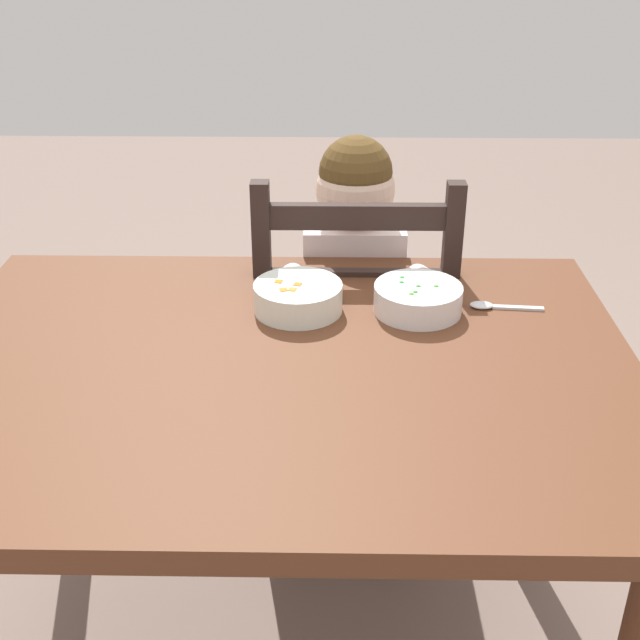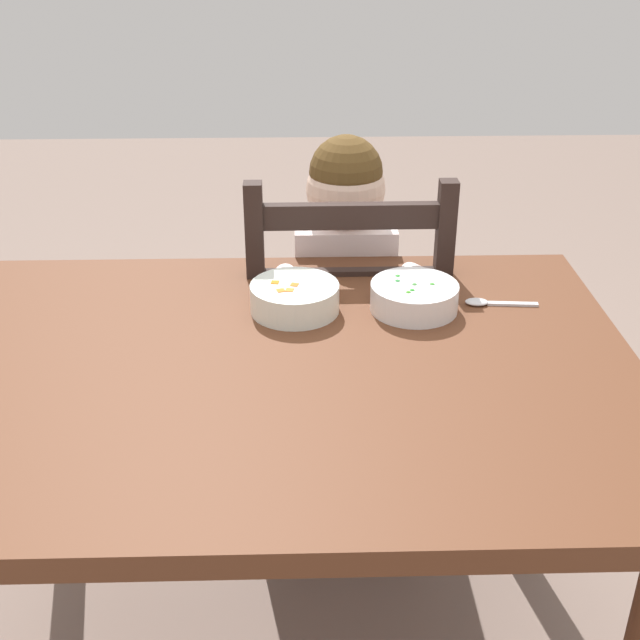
# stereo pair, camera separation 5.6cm
# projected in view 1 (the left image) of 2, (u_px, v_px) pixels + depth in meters

# --- Properties ---
(dining_table) EXTENTS (1.20, 0.88, 0.71)m
(dining_table) POSITION_uv_depth(u_px,v_px,m) (280.00, 414.00, 1.42)
(dining_table) COLOR brown
(dining_table) RESTS_ON ground
(dining_chair) EXTENTS (0.42, 0.42, 0.90)m
(dining_chair) POSITION_uv_depth(u_px,v_px,m) (352.00, 354.00, 1.93)
(dining_chair) COLOR black
(dining_chair) RESTS_ON ground
(child_figure) EXTENTS (0.32, 0.31, 0.95)m
(child_figure) POSITION_uv_depth(u_px,v_px,m) (354.00, 283.00, 1.84)
(child_figure) COLOR white
(child_figure) RESTS_ON ground
(bowl_of_peas) EXTENTS (0.16, 0.16, 0.05)m
(bowl_of_peas) POSITION_uv_depth(u_px,v_px,m) (418.00, 298.00, 1.52)
(bowl_of_peas) COLOR white
(bowl_of_peas) RESTS_ON dining_table
(bowl_of_carrots) EXTENTS (0.16, 0.16, 0.05)m
(bowl_of_carrots) POSITION_uv_depth(u_px,v_px,m) (298.00, 297.00, 1.53)
(bowl_of_carrots) COLOR white
(bowl_of_carrots) RESTS_ON dining_table
(spoon) EXTENTS (0.14, 0.03, 0.01)m
(spoon) POSITION_uv_depth(u_px,v_px,m) (493.00, 306.00, 1.55)
(spoon) COLOR silver
(spoon) RESTS_ON dining_table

